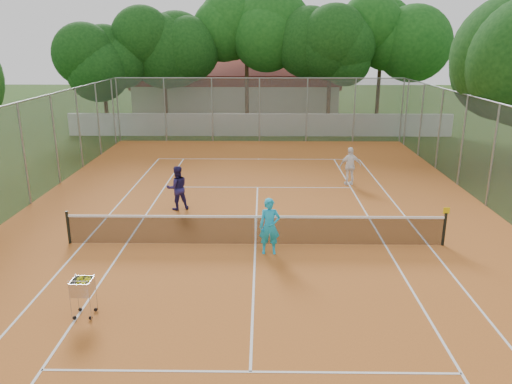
{
  "coord_description": "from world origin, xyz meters",
  "views": [
    {
      "loc": [
        0.23,
        -14.7,
        6.23
      ],
      "look_at": [
        0.0,
        1.5,
        1.3
      ],
      "focal_mm": 35.0,
      "sensor_mm": 36.0,
      "label": 1
    }
  ],
  "objects_px": {
    "tennis_net": "(255,230)",
    "player_far_right": "(350,166)",
    "player_near": "(270,226)",
    "ball_hopper": "(83,296)",
    "player_far_left": "(177,188)",
    "clubhouse": "(237,89)"
  },
  "relations": [
    {
      "from": "player_far_left",
      "to": "tennis_net",
      "type": "bearing_deg",
      "value": 109.9
    },
    {
      "from": "clubhouse",
      "to": "tennis_net",
      "type": "bearing_deg",
      "value": -86.05
    },
    {
      "from": "clubhouse",
      "to": "player_near",
      "type": "distance_m",
      "value": 29.81
    },
    {
      "from": "clubhouse",
      "to": "player_far_left",
      "type": "height_order",
      "value": "clubhouse"
    },
    {
      "from": "player_near",
      "to": "ball_hopper",
      "type": "xyz_separation_m",
      "value": [
        -4.38,
        -3.68,
        -0.36
      ]
    },
    {
      "from": "player_far_right",
      "to": "player_far_left",
      "type": "bearing_deg",
      "value": 16.8
    },
    {
      "from": "tennis_net",
      "to": "player_near",
      "type": "height_order",
      "value": "player_near"
    },
    {
      "from": "player_far_left",
      "to": "player_far_right",
      "type": "distance_m",
      "value": 7.96
    },
    {
      "from": "player_near",
      "to": "ball_hopper",
      "type": "relative_size",
      "value": 1.7
    },
    {
      "from": "tennis_net",
      "to": "ball_hopper",
      "type": "height_order",
      "value": "ball_hopper"
    },
    {
      "from": "player_far_left",
      "to": "ball_hopper",
      "type": "relative_size",
      "value": 1.67
    },
    {
      "from": "tennis_net",
      "to": "player_far_right",
      "type": "distance_m",
      "value": 8.06
    },
    {
      "from": "ball_hopper",
      "to": "player_near",
      "type": "bearing_deg",
      "value": 22.46
    },
    {
      "from": "player_far_right",
      "to": "ball_hopper",
      "type": "height_order",
      "value": "player_far_right"
    },
    {
      "from": "tennis_net",
      "to": "player_far_right",
      "type": "bearing_deg",
      "value": 59.19
    },
    {
      "from": "clubhouse",
      "to": "ball_hopper",
      "type": "xyz_separation_m",
      "value": [
        -1.94,
        -33.37,
        -1.67
      ]
    },
    {
      "from": "tennis_net",
      "to": "player_near",
      "type": "bearing_deg",
      "value": -57.35
    },
    {
      "from": "tennis_net",
      "to": "player_near",
      "type": "distance_m",
      "value": 0.9
    },
    {
      "from": "player_far_left",
      "to": "player_far_right",
      "type": "height_order",
      "value": "player_far_right"
    },
    {
      "from": "player_far_left",
      "to": "player_far_right",
      "type": "relative_size",
      "value": 1.0
    },
    {
      "from": "player_far_right",
      "to": "ball_hopper",
      "type": "distance_m",
      "value": 13.88
    },
    {
      "from": "player_far_left",
      "to": "clubhouse",
      "type": "bearing_deg",
      "value": -113.89
    }
  ]
}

